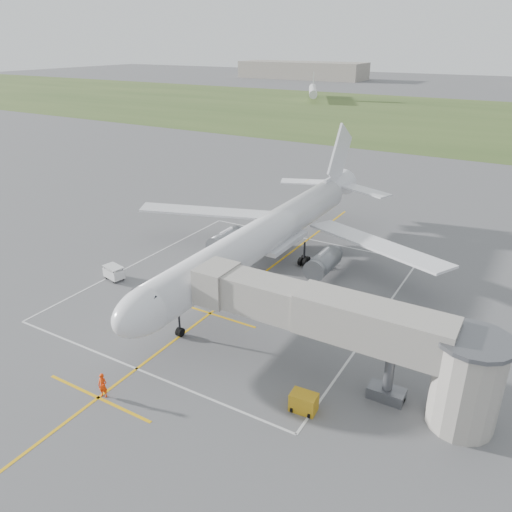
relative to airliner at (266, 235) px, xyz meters
The scene contains 10 objects.
ground 4.46m from the airliner, 90.00° to the right, with size 700.00×700.00×0.00m, color #58585A.
grass_strip 129.32m from the airliner, 90.00° to the left, with size 700.00×120.00×0.02m, color #3D5324.
apron_markings 7.90m from the airliner, 90.00° to the right, with size 28.20×60.00×0.01m.
airliner is the anchor object (origin of this frame).
jet_bridge 21.22m from the airliner, 42.19° to the right, with size 23.40×5.00×7.20m.
gpu_unit 23.06m from the airliner, 53.98° to the right, with size 1.92×1.42×1.39m.
baggage_cart 16.88m from the airliner, 142.49° to the right, with size 2.46×1.79×1.55m.
ramp_worker_nose 24.64m from the airliner, 89.39° to the right, with size 0.70×0.46×1.93m, color #F03707.
ramp_worker_wing 7.45m from the airliner, 165.50° to the left, with size 0.78×0.61×1.61m, color orange.
distant_hangars 264.94m from the airliner, 93.50° to the left, with size 345.00×49.00×12.00m.
Camera 1 is at (24.53, -43.14, 23.93)m, focal length 35.00 mm.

